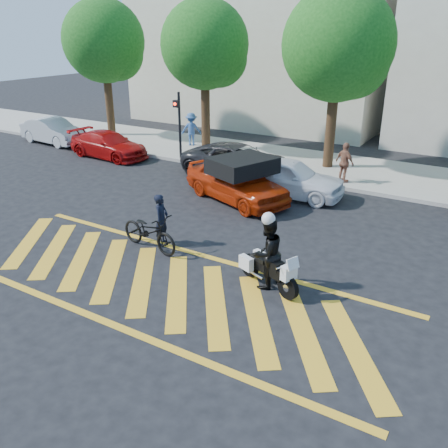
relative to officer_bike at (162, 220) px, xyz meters
The scene contains 19 objects.
ground 2.53m from the officer_bike, 53.06° to the right, with size 90.00×90.00×0.00m, color black.
sidewalk 10.20m from the officer_bike, 81.81° to the left, with size 60.00×5.00×0.15m, color #9E998E.
crosswalk 2.51m from the officer_bike, 53.80° to the right, with size 12.33×4.00×0.01m.
building_left 20.60m from the officer_bike, 108.95° to the left, with size 16.00×8.00×10.00m, color beige.
tree_far_left 15.86m from the officer_bike, 138.41° to the left, with size 4.40×4.40×7.41m.
tree_left 12.03m from the officer_bike, 115.90° to the left, with size 4.20×4.20×7.26m.
tree_center 11.13m from the officer_bike, 81.15° to the left, with size 4.60×4.60×7.56m.
signal_pole 9.37m from the officer_bike, 122.89° to the left, with size 0.28×0.43×3.20m.
officer_bike is the anchor object (origin of this frame).
bicycle 0.51m from the officer_bike, 103.24° to the right, with size 0.73×2.09×1.10m, color black.
police_motorcycle 3.79m from the officer_bike, ahead, with size 1.91×1.05×0.88m.
officer_moto 3.77m from the officer_bike, ahead, with size 0.88×0.69×1.81m, color black.
red_convertible 4.43m from the officer_bike, 90.35° to the left, with size 1.79×4.45×1.52m, color #A82507.
parked_far_left 14.98m from the officer_bike, 151.15° to the left, with size 1.44×4.12×1.36m, color #9DA1A4.
parked_left 10.72m from the officer_bike, 141.99° to the left, with size 1.73×4.26×1.24m, color #A30A0A.
parked_mid_left 7.22m from the officer_bike, 101.53° to the left, with size 2.26×4.89×1.36m, color black.
parked_mid_right 6.02m from the officer_bike, 77.05° to the left, with size 1.72×4.28×1.46m, color white.
pedestrian_left 11.94m from the officer_bike, 120.58° to the left, with size 1.08×0.62×1.68m, color #385F9B.
pedestrian_right 8.64m from the officer_bike, 71.20° to the left, with size 0.94×0.39×1.60m, color #995F45.
Camera 1 is at (6.68, -8.01, 5.98)m, focal length 38.00 mm.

